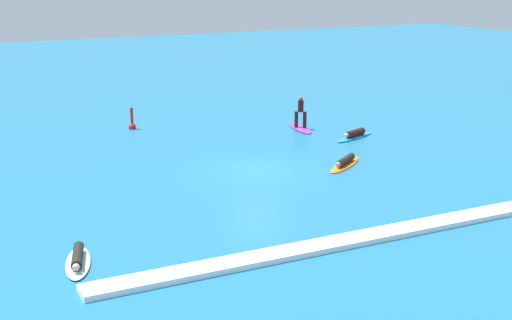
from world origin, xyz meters
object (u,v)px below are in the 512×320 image
surfer_on_white_board (78,260)px  surfer_on_blue_board (355,135)px  surfer_on_orange_board (345,162)px  surfer_on_purple_board (300,121)px  marker_buoy (132,125)px

surfer_on_white_board → surfer_on_blue_board: surfer_on_blue_board is taller
surfer_on_white_board → surfer_on_orange_board: 14.35m
surfer_on_purple_board → surfer_on_blue_board: size_ratio=0.97×
marker_buoy → surfer_on_purple_board: bearing=-26.5°
surfer_on_orange_board → surfer_on_white_board: bearing=-12.7°
surfer_on_purple_board → surfer_on_white_board: 19.91m
surfer_on_blue_board → marker_buoy: (-9.56, 7.17, 0.08)m
surfer_on_orange_board → marker_buoy: bearing=-97.3°
surfer_on_white_board → surfer_on_blue_board: 19.25m
surfer_on_purple_board → surfer_on_white_board: surfer_on_purple_board is taller
surfer_on_purple_board → surfer_on_blue_board: surfer_on_purple_board is taller
surfer_on_blue_board → surfer_on_orange_board: (-3.35, -4.18, -0.02)m
surfer_on_blue_board → surfer_on_orange_board: surfer_on_blue_board is taller
surfer_on_blue_board → marker_buoy: bearing=-58.6°
surfer_on_white_board → surfer_on_blue_board: size_ratio=0.88×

